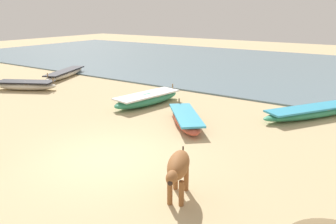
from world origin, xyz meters
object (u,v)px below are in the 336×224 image
at_px(fishing_boat_0, 147,99).
at_px(fishing_boat_3, 314,111).
at_px(fishing_boat_5, 26,85).
at_px(fishing_boat_6, 186,119).
at_px(fishing_boat_1, 65,73).
at_px(cow_adult_brown, 178,168).

height_order(fishing_boat_0, fishing_boat_3, fishing_boat_0).
relative_size(fishing_boat_5, fishing_boat_6, 1.13).
bearing_deg(fishing_boat_5, fishing_boat_1, 79.75).
height_order(fishing_boat_1, fishing_boat_5, fishing_boat_5).
height_order(fishing_boat_1, fishing_boat_3, fishing_boat_3).
height_order(fishing_boat_0, cow_adult_brown, cow_adult_brown).
bearing_deg(fishing_boat_6, fishing_boat_3, -87.31).
height_order(fishing_boat_3, cow_adult_brown, cow_adult_brown).
distance_m(fishing_boat_1, fishing_boat_3, 14.96).
distance_m(fishing_boat_5, fishing_boat_6, 10.06).
height_order(fishing_boat_0, fishing_boat_5, fishing_boat_0).
relative_size(fishing_boat_5, cow_adult_brown, 2.19).
distance_m(fishing_boat_0, fishing_boat_3, 6.99).
bearing_deg(fishing_boat_0, cow_adult_brown, -127.82).
bearing_deg(fishing_boat_5, fishing_boat_3, -13.76).
xyz_separation_m(fishing_boat_0, fishing_boat_6, (2.86, -1.38, -0.05)).
bearing_deg(fishing_boat_3, fishing_boat_1, 122.53).
relative_size(fishing_boat_0, cow_adult_brown, 2.39).
height_order(fishing_boat_1, cow_adult_brown, cow_adult_brown).
distance_m(fishing_boat_0, cow_adult_brown, 7.96).
bearing_deg(fishing_boat_3, fishing_boat_5, 137.05).
xyz_separation_m(fishing_boat_0, cow_adult_brown, (5.38, -5.84, 0.48)).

